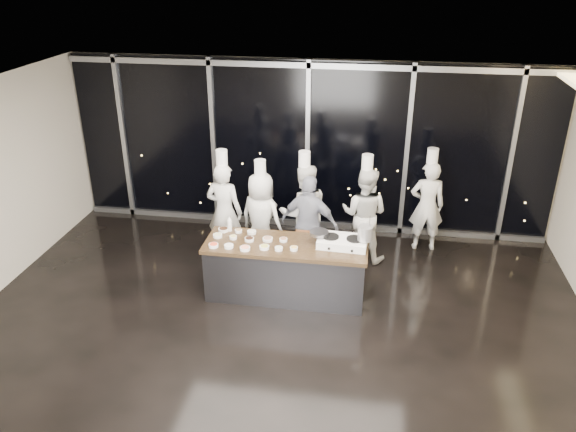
% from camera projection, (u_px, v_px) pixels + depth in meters
% --- Properties ---
extents(ground, '(9.00, 9.00, 0.00)m').
position_uv_depth(ground, '(276.00, 329.00, 8.01)').
color(ground, black).
rests_on(ground, ground).
extents(room_shell, '(9.02, 7.02, 3.21)m').
position_uv_depth(room_shell, '(288.00, 183.00, 7.03)').
color(room_shell, beige).
rests_on(room_shell, ground).
extents(window_wall, '(8.90, 0.11, 3.20)m').
position_uv_depth(window_wall, '(308.00, 147.00, 10.40)').
color(window_wall, black).
rests_on(window_wall, ground).
extents(demo_counter, '(2.46, 0.86, 0.90)m').
position_uv_depth(demo_counter, '(286.00, 269.00, 8.63)').
color(demo_counter, '#36353A').
rests_on(demo_counter, ground).
extents(stove, '(0.75, 0.50, 0.14)m').
position_uv_depth(stove, '(342.00, 242.00, 8.36)').
color(stove, white).
rests_on(stove, demo_counter).
extents(frying_pan, '(0.50, 0.30, 0.05)m').
position_uv_depth(frying_pan, '(318.00, 233.00, 8.41)').
color(frying_pan, gray).
rests_on(frying_pan, stove).
extents(stock_pot, '(0.23, 0.23, 0.22)m').
position_uv_depth(stock_pot, '(365.00, 233.00, 8.21)').
color(stock_pot, silver).
rests_on(stock_pot, stove).
extents(prep_bowls, '(1.35, 0.71, 0.05)m').
position_uv_depth(prep_bowls, '(247.00, 240.00, 8.49)').
color(prep_bowls, white).
rests_on(prep_bowls, demo_counter).
extents(squeeze_bottle, '(0.07, 0.07, 0.25)m').
position_uv_depth(squeeze_bottle, '(230.00, 224.00, 8.78)').
color(squeeze_bottle, white).
rests_on(squeeze_bottle, demo_counter).
extents(chef_far_left, '(0.70, 0.51, 1.98)m').
position_uv_depth(chef_far_left, '(225.00, 211.00, 9.53)').
color(chef_far_left, silver).
rests_on(chef_far_left, ground).
extents(chef_left, '(0.92, 0.76, 1.85)m').
position_uv_depth(chef_left, '(261.00, 218.00, 9.46)').
color(chef_left, silver).
rests_on(chef_left, ground).
extents(chef_center, '(1.01, 0.89, 1.97)m').
position_uv_depth(chef_center, '(304.00, 213.00, 9.50)').
color(chef_center, silver).
rests_on(chef_center, ground).
extents(guest, '(1.04, 0.62, 1.67)m').
position_uv_depth(guest, '(310.00, 224.00, 9.20)').
color(guest, '#131A35').
rests_on(guest, ground).
extents(chef_right, '(0.94, 0.81, 1.90)m').
position_uv_depth(chef_right, '(364.00, 214.00, 9.54)').
color(chef_right, silver).
rests_on(chef_right, ground).
extents(chef_side, '(0.64, 0.45, 1.89)m').
position_uv_depth(chef_side, '(427.00, 205.00, 9.86)').
color(chef_side, silver).
rests_on(chef_side, ground).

